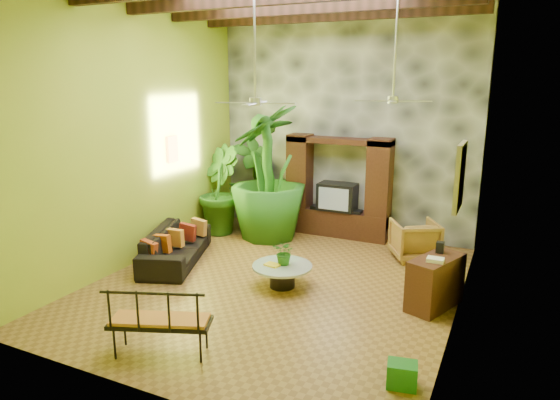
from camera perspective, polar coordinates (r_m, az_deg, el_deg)
The scene contains 21 objects.
ground at distance 9.01m, azimuth -0.24°, elevation -9.52°, with size 7.00×7.00×0.00m, color brown.
back_wall at distance 11.57m, azimuth 7.41°, elevation 8.42°, with size 6.00×0.02×5.00m, color #A0BD2B.
left_wall at distance 10.01m, azimuth -16.03°, elevation 7.17°, with size 0.02×7.00×5.00m, color #A0BD2B.
right_wall at distance 7.54m, azimuth 20.80°, elevation 4.77°, with size 0.02×7.00×5.00m, color #A0BD2B.
stone_accent_wall at distance 11.51m, azimuth 7.32°, elevation 8.40°, with size 5.98×0.10×4.98m, color #36393D.
entertainment_center at distance 11.48m, azimuth 6.60°, elevation 0.63°, with size 2.40×0.55×2.30m.
ceiling_fan_front at distance 8.01m, azimuth -2.86°, elevation 12.61°, with size 1.28×1.28×1.86m.
ceiling_fan_back at distance 8.87m, azimuth 12.84°, elevation 12.41°, with size 1.28×1.28×1.86m.
wall_art_mask at distance 10.80m, azimuth -12.22°, elevation 5.70°, with size 0.06×0.32×0.55m, color orange.
wall_art_painting at distance 6.99m, azimuth 19.87°, elevation 2.52°, with size 0.06×0.70×0.90m, color #26668D.
sofa at distance 10.12m, azimuth -11.81°, elevation -5.13°, with size 2.27×0.89×0.66m, color black.
wicker_armchair at distance 10.41m, azimuth 15.13°, elevation -4.42°, with size 0.84×0.87×0.79m, color olive.
tall_plant_a at distance 12.27m, azimuth -2.84°, elevation 2.31°, with size 1.18×0.80×2.24m, color #29631A.
tall_plant_b at distance 11.71m, azimuth -7.07°, elevation 1.18°, with size 1.13×0.91×2.05m, color #265B18.
tall_plant_c at distance 11.10m, azimuth -1.34°, elevation 3.13°, with size 1.69×1.69×3.02m, color #25651A.
coffee_table at distance 8.79m, azimuth 0.26°, elevation -8.32°, with size 1.05×1.05×0.40m.
centerpiece_plant at distance 8.69m, azimuth 0.55°, elevation -6.02°, with size 0.39×0.34×0.44m, color #246119.
yellow_tray at distance 8.71m, azimuth -0.88°, elevation -7.41°, with size 0.26×0.19×0.03m, color yellow.
iron_bench at distance 6.81m, azimuth -13.98°, elevation -12.97°, with size 1.40×0.95×0.57m.
side_console at distance 8.37m, azimuth 17.32°, elevation -8.97°, with size 0.47×1.04×0.83m, color #371C11.
green_bin at distance 6.41m, azimuth 13.76°, elevation -18.83°, with size 0.35×0.26×0.31m, color #1D6E39.
Camera 1 is at (3.61, -7.44, 3.57)m, focal length 32.00 mm.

